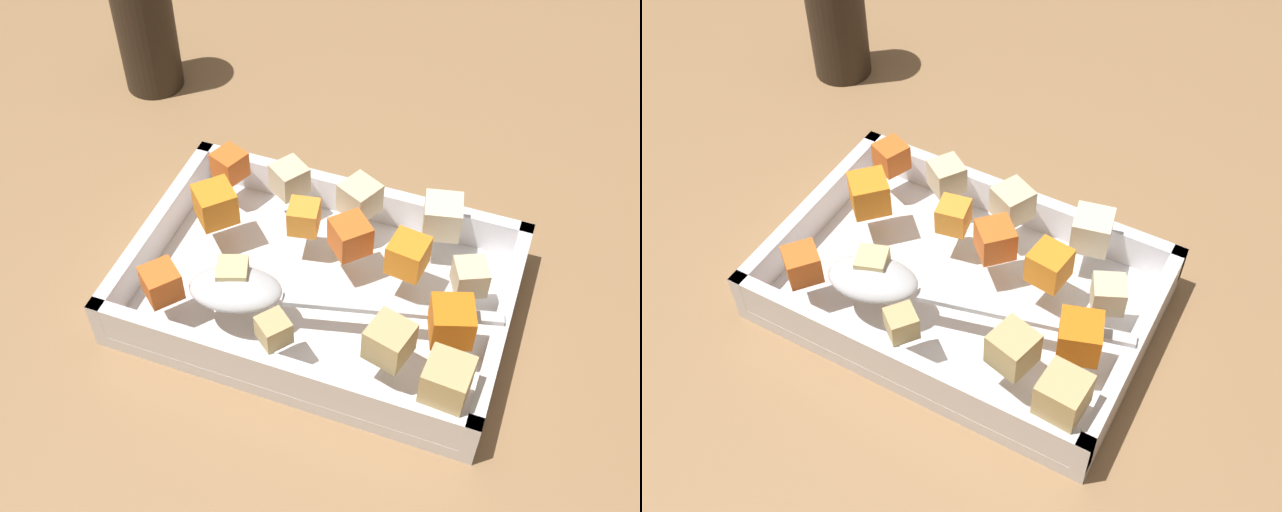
# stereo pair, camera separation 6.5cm
# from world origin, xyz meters

# --- Properties ---
(ground_plane) EXTENTS (4.00, 4.00, 0.00)m
(ground_plane) POSITION_xyz_m (0.00, 0.00, 0.00)
(ground_plane) COLOR #936D47
(baking_dish) EXTENTS (0.32, 0.21, 0.05)m
(baking_dish) POSITION_xyz_m (-0.01, -0.00, 0.02)
(baking_dish) COLOR silver
(baking_dish) RESTS_ON ground_plane
(carrot_chunk_near_left) EXTENTS (0.04, 0.04, 0.03)m
(carrot_chunk_near_left) POSITION_xyz_m (-0.02, -0.03, 0.06)
(carrot_chunk_near_left) COLOR orange
(carrot_chunk_near_left) RESTS_ON baking_dish
(carrot_chunk_corner_sw) EXTENTS (0.04, 0.04, 0.03)m
(carrot_chunk_corner_sw) POSITION_xyz_m (0.10, 0.07, 0.06)
(carrot_chunk_corner_sw) COLOR orange
(carrot_chunk_corner_sw) RESTS_ON baking_dish
(carrot_chunk_far_right) EXTENTS (0.04, 0.04, 0.03)m
(carrot_chunk_far_right) POSITION_xyz_m (-0.12, 0.03, 0.07)
(carrot_chunk_far_right) COLOR orange
(carrot_chunk_far_right) RESTS_ON baking_dish
(carrot_chunk_heap_top) EXTENTS (0.05, 0.05, 0.03)m
(carrot_chunk_heap_top) POSITION_xyz_m (0.10, -0.02, 0.07)
(carrot_chunk_heap_top) COLOR orange
(carrot_chunk_heap_top) RESTS_ON baking_dish
(carrot_chunk_back_center) EXTENTS (0.03, 0.03, 0.03)m
(carrot_chunk_back_center) POSITION_xyz_m (-0.08, -0.02, 0.06)
(carrot_chunk_back_center) COLOR orange
(carrot_chunk_back_center) RESTS_ON baking_dish
(carrot_chunk_far_left) EXTENTS (0.03, 0.03, 0.03)m
(carrot_chunk_far_left) POSITION_xyz_m (0.02, -0.03, 0.06)
(carrot_chunk_far_left) COLOR orange
(carrot_chunk_far_left) RESTS_ON baking_dish
(carrot_chunk_corner_ne) EXTENTS (0.03, 0.03, 0.03)m
(carrot_chunk_corner_ne) POSITION_xyz_m (0.11, -0.07, 0.06)
(carrot_chunk_corner_ne) COLOR orange
(carrot_chunk_corner_ne) RESTS_ON baking_dish
(potato_chunk_corner_nw) EXTENTS (0.03, 0.03, 0.03)m
(potato_chunk_corner_nw) POSITION_xyz_m (-0.13, 0.08, 0.07)
(potato_chunk_corner_nw) COLOR tan
(potato_chunk_corner_nw) RESTS_ON baking_dish
(potato_chunk_under_handle) EXTENTS (0.04, 0.04, 0.03)m
(potato_chunk_under_handle) POSITION_xyz_m (0.05, -0.07, 0.06)
(potato_chunk_under_handle) COLOR beige
(potato_chunk_under_handle) RESTS_ON baking_dish
(potato_chunk_heap_side) EXTENTS (0.03, 0.03, 0.02)m
(potato_chunk_heap_side) POSITION_xyz_m (0.00, 0.08, 0.06)
(potato_chunk_heap_side) COLOR tan
(potato_chunk_heap_side) RESTS_ON baking_dish
(potato_chunk_corner_se) EXTENTS (0.04, 0.04, 0.03)m
(potato_chunk_corner_se) POSITION_xyz_m (-0.09, 0.07, 0.07)
(potato_chunk_corner_se) COLOR tan
(potato_chunk_corner_se) RESTS_ON baking_dish
(potato_chunk_rim_edge) EXTENTS (0.04, 0.04, 0.03)m
(potato_chunk_rim_edge) POSITION_xyz_m (-0.02, -0.07, 0.06)
(potato_chunk_rim_edge) COLOR beige
(potato_chunk_rim_edge) RESTS_ON baking_dish
(potato_chunk_center) EXTENTS (0.03, 0.03, 0.02)m
(potato_chunk_center) POSITION_xyz_m (0.05, 0.05, 0.06)
(potato_chunk_center) COLOR #E0CC89
(potato_chunk_center) RESTS_ON baking_dish
(potato_chunk_mid_left) EXTENTS (0.04, 0.04, 0.03)m
(potato_chunk_mid_left) POSITION_xyz_m (-0.09, -0.07, 0.07)
(potato_chunk_mid_left) COLOR beige
(potato_chunk_mid_left) RESTS_ON baking_dish
(potato_chunk_front_center) EXTENTS (0.03, 0.03, 0.03)m
(potato_chunk_front_center) POSITION_xyz_m (-0.13, -0.02, 0.06)
(potato_chunk_front_center) COLOR beige
(potato_chunk_front_center) RESTS_ON baking_dish
(serving_spoon) EXTENTS (0.25, 0.09, 0.02)m
(serving_spoon) POSITION_xyz_m (0.03, 0.05, 0.06)
(serving_spoon) COLOR silver
(serving_spoon) RESTS_ON baking_dish
(pepper_mill) EXTENTS (0.06, 0.06, 0.19)m
(pepper_mill) POSITION_xyz_m (0.28, -0.23, 0.08)
(pepper_mill) COLOR #2D2319
(pepper_mill) RESTS_ON ground_plane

